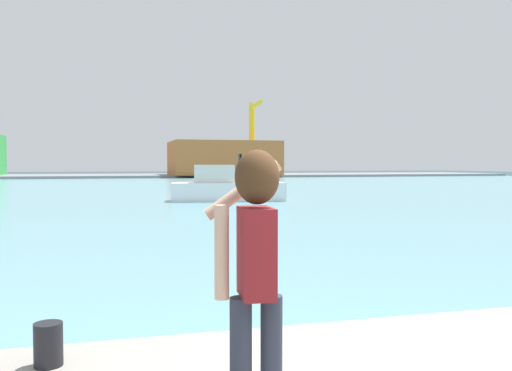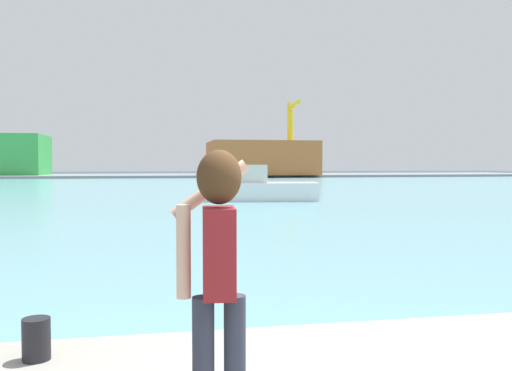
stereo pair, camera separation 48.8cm
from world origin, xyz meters
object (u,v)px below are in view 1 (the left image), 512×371
Objects in this scene: boat_moored at (225,188)px; port_crane at (253,130)px; person_photographer at (254,258)px; warehouse_right at (223,158)px; harbor_bollard at (48,344)px.

port_crane is at bearing 81.74° from boat_moored.
person_photographer is 0.10× the size of warehouse_right.
port_crane reaches higher than harbor_bollard.
person_photographer is 88.97m from warehouse_right.
harbor_bollard is 27.87m from boat_moored.
port_crane reaches higher than person_photographer.
port_crane is (24.75, 85.78, 7.30)m from harbor_bollard.
warehouse_right is at bearing -179.06° from port_crane.
port_crane is (17.50, 58.86, 7.26)m from boat_moored.
boat_moored is at bearing -101.70° from warehouse_right.
boat_moored is 0.40× the size of warehouse_right.
harbor_bollard is 0.05× the size of boat_moored.
warehouse_right is (18.06, 87.10, 1.58)m from person_photographer.
person_photographer is at bearing -93.42° from boat_moored.
warehouse_right is 7.19m from port_crane.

